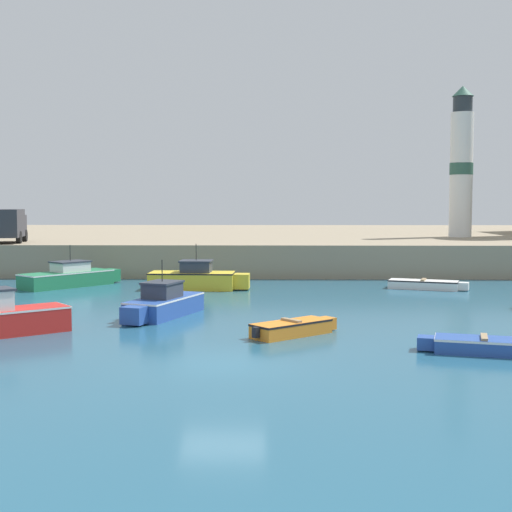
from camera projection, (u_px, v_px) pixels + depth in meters
name	position (u px, v px, depth m)	size (l,w,h in m)	color
ground_plane	(223.00, 364.00, 20.87)	(200.00, 200.00, 0.00)	#235670
quay_seawall	(255.00, 244.00, 63.88)	(120.00, 40.00, 2.09)	gray
dinghy_blue_3	(480.00, 345.00, 22.37)	(3.67, 1.98, 0.56)	#284C9E
dinghy_orange_4	(293.00, 327.00, 25.37)	(3.24, 2.94, 0.59)	orange
motorboat_yellow_5	(196.00, 278.00, 38.83)	(5.50, 2.08, 2.49)	yellow
motorboat_green_6	(70.00, 277.00, 40.15)	(4.97, 5.52, 2.34)	#237A4C
dinghy_white_7	(426.00, 284.00, 38.95)	(4.33, 2.38, 0.56)	white
motorboat_blue_8	(163.00, 304.00, 29.57)	(2.98, 5.13, 2.37)	#284C9E
lighthouse	(461.00, 164.00, 54.35)	(1.76, 1.76, 11.47)	silver
truck_on_quay	(6.00, 224.00, 46.61)	(2.82, 4.60, 2.20)	#333338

